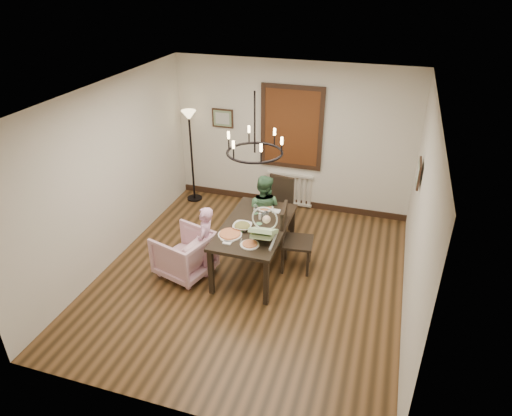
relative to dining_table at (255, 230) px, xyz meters
The scene contains 17 objects.
room_shell 0.71m from the dining_table, 86.68° to the left, with size 4.51×5.00×2.81m.
dining_table is the anchor object (origin of this frame).
chair_far 1.16m from the dining_table, 88.33° to the left, with size 0.45×0.45×1.03m, color black, non-canonical shape.
chair_right 0.67m from the dining_table, 18.02° to the left, with size 0.48×0.48×1.08m, color black, non-canonical shape.
armchair 1.14m from the dining_table, 155.92° to the right, with size 0.75×0.77×0.70m, color beige.
elderly_woman 0.78m from the dining_table, 152.93° to the right, with size 0.34×0.23×0.94m, color #DE9CBF.
seated_man 0.73m from the dining_table, 96.23° to the left, with size 0.52×0.40×1.06m, color #3F6A44.
baby_bouncer 0.51m from the dining_table, 55.97° to the right, with size 0.39×0.54×0.35m, color #AED391, non-canonical shape.
salad_bowl 0.25m from the dining_table, 133.41° to the right, with size 0.33×0.33×0.08m, color white.
pizza_platter 0.48m from the dining_table, 123.27° to the right, with size 0.35×0.35×0.04m, color tan.
drinking_glass 0.23m from the dining_table, 54.95° to the left, with size 0.07×0.07×0.14m, color silver.
window_blinds 2.39m from the dining_table, 89.81° to the left, with size 1.00×0.03×1.40m, color #542910.
radiator 2.26m from the dining_table, 89.81° to the left, with size 0.92×0.12×0.62m, color silver, non-canonical shape.
picture_back 2.77m from the dining_table, 121.08° to the left, with size 0.42×0.03×0.36m, color black.
picture_right 2.50m from the dining_table, 16.52° to the left, with size 0.42×0.03×0.36m, color black.
floor_lamp 2.69m from the dining_table, 134.77° to the left, with size 0.30×0.30×1.80m, color black, non-canonical shape.
chandelier 1.25m from the dining_table, 91.28° to the right, with size 0.80×0.80×0.04m, color black.
Camera 1 is at (1.77, -5.39, 4.27)m, focal length 32.00 mm.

